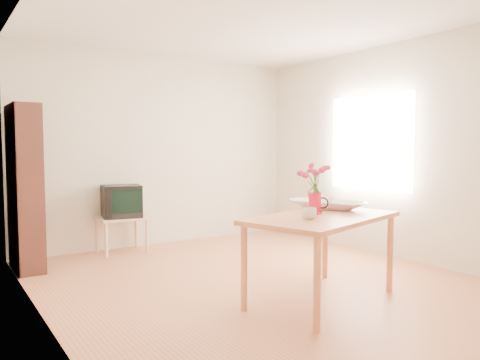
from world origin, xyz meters
TOP-DOWN VIEW (x-y plane):
  - room at (0.03, 0.00)m, footprint 4.50×4.50m
  - table at (0.13, -0.80)m, footprint 1.58×1.17m
  - tv_stand at (-0.70, 1.97)m, footprint 0.60×0.45m
  - bookshelf at (-1.85, 1.75)m, footprint 0.28×0.70m
  - pitcher at (0.14, -0.69)m, footprint 0.15×0.18m
  - flowers at (0.14, -0.69)m, footprint 0.22×0.22m
  - mug at (-0.10, -0.89)m, footprint 0.17×0.17m
  - bowl at (0.47, -0.51)m, footprint 0.64×0.64m
  - teacup_a at (0.43, -0.51)m, footprint 0.09×0.09m
  - teacup_b at (0.51, -0.49)m, footprint 0.07×0.07m
  - television at (-0.70, 1.98)m, footprint 0.53×0.51m

SIDE VIEW (x-z plane):
  - tv_stand at x=-0.70m, z-range 0.16..0.62m
  - television at x=-0.70m, z-range 0.46..0.87m
  - table at x=0.13m, z-range 0.29..1.04m
  - mug at x=-0.10m, z-range 0.75..0.84m
  - pitcher at x=0.14m, z-range 0.74..0.94m
  - bookshelf at x=-1.85m, z-range -0.06..1.74m
  - teacup_a at x=0.43m, z-range 0.90..0.96m
  - teacup_b at x=0.51m, z-range 0.90..0.96m
  - bowl at x=0.47m, z-range 0.75..1.22m
  - flowers at x=0.14m, z-range 0.93..1.24m
  - room at x=0.03m, z-range -0.95..3.55m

